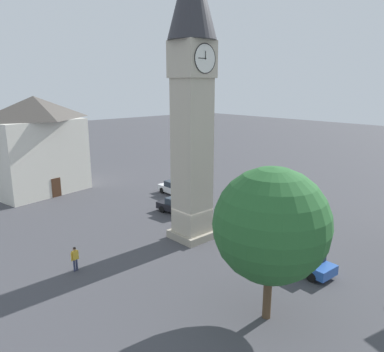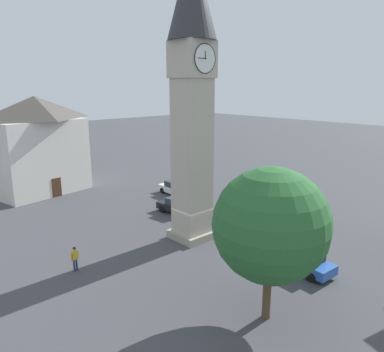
{
  "view_description": "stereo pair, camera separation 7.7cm",
  "coord_description": "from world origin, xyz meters",
  "px_view_note": "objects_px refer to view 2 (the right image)",
  "views": [
    {
      "loc": [
        18.84,
        20.61,
        11.98
      ],
      "look_at": [
        0.0,
        0.0,
        5.12
      ],
      "focal_mm": 34.66,
      "sensor_mm": 36.0,
      "label": 1
    },
    {
      "loc": [
        18.78,
        20.67,
        11.98
      ],
      "look_at": [
        0.0,
        0.0,
        5.12
      ],
      "focal_mm": 34.66,
      "sensor_mm": 36.0,
      "label": 2
    }
  ],
  "objects_px": {
    "road_sign": "(278,199)",
    "clock_tower": "(192,73)",
    "car_blue_kerb": "(303,260)",
    "tree": "(271,225)",
    "building_terrace_right": "(38,145)",
    "car_silver_kerb": "(175,188)",
    "car_red_corner": "(177,206)",
    "car_white_side": "(250,191)",
    "pedestrian": "(75,256)"
  },
  "relations": [
    {
      "from": "tree",
      "to": "building_terrace_right",
      "type": "xyz_separation_m",
      "value": [
        -0.31,
        -31.71,
        0.31
      ]
    },
    {
      "from": "car_silver_kerb",
      "to": "road_sign",
      "type": "relative_size",
      "value": 1.49
    },
    {
      "from": "tree",
      "to": "building_terrace_right",
      "type": "bearing_deg",
      "value": -90.56
    },
    {
      "from": "car_blue_kerb",
      "to": "pedestrian",
      "type": "height_order",
      "value": "pedestrian"
    },
    {
      "from": "clock_tower",
      "to": "road_sign",
      "type": "relative_size",
      "value": 7.81
    },
    {
      "from": "pedestrian",
      "to": "tree",
      "type": "bearing_deg",
      "value": 114.06
    },
    {
      "from": "car_red_corner",
      "to": "road_sign",
      "type": "distance_m",
      "value": 9.48
    },
    {
      "from": "car_silver_kerb",
      "to": "tree",
      "type": "relative_size",
      "value": 0.51
    },
    {
      "from": "car_white_side",
      "to": "road_sign",
      "type": "xyz_separation_m",
      "value": [
        3.13,
        5.76,
        1.14
      ]
    },
    {
      "from": "car_blue_kerb",
      "to": "car_silver_kerb",
      "type": "distance_m",
      "value": 20.07
    },
    {
      "from": "tree",
      "to": "car_white_side",
      "type": "bearing_deg",
      "value": -138.77
    },
    {
      "from": "car_blue_kerb",
      "to": "car_silver_kerb",
      "type": "height_order",
      "value": "same"
    },
    {
      "from": "car_white_side",
      "to": "tree",
      "type": "distance_m",
      "value": 22.03
    },
    {
      "from": "building_terrace_right",
      "to": "car_red_corner",
      "type": "bearing_deg",
      "value": 113.13
    },
    {
      "from": "car_silver_kerb",
      "to": "building_terrace_right",
      "type": "relative_size",
      "value": 0.38
    },
    {
      "from": "car_red_corner",
      "to": "tree",
      "type": "distance_m",
      "value": 17.85
    },
    {
      "from": "tree",
      "to": "building_terrace_right",
      "type": "distance_m",
      "value": 31.72
    },
    {
      "from": "car_red_corner",
      "to": "car_blue_kerb",
      "type": "bearing_deg",
      "value": 85.24
    },
    {
      "from": "tree",
      "to": "pedestrian",
      "type": "bearing_deg",
      "value": -65.94
    },
    {
      "from": "road_sign",
      "to": "clock_tower",
      "type": "bearing_deg",
      "value": -12.89
    },
    {
      "from": "clock_tower",
      "to": "car_red_corner",
      "type": "bearing_deg",
      "value": -118.83
    },
    {
      "from": "car_silver_kerb",
      "to": "car_white_side",
      "type": "distance_m",
      "value": 8.43
    },
    {
      "from": "clock_tower",
      "to": "building_terrace_right",
      "type": "relative_size",
      "value": 1.99
    },
    {
      "from": "clock_tower",
      "to": "road_sign",
      "type": "height_order",
      "value": "clock_tower"
    },
    {
      "from": "car_red_corner",
      "to": "building_terrace_right",
      "type": "height_order",
      "value": "building_terrace_right"
    },
    {
      "from": "tree",
      "to": "road_sign",
      "type": "distance_m",
      "value": 15.94
    },
    {
      "from": "clock_tower",
      "to": "car_silver_kerb",
      "type": "xyz_separation_m",
      "value": [
        -6.77,
        -10.36,
        -12.05
      ]
    },
    {
      "from": "car_blue_kerb",
      "to": "car_white_side",
      "type": "relative_size",
      "value": 0.98
    },
    {
      "from": "clock_tower",
      "to": "car_white_side",
      "type": "height_order",
      "value": "clock_tower"
    },
    {
      "from": "car_blue_kerb",
      "to": "car_silver_kerb",
      "type": "relative_size",
      "value": 1.01
    },
    {
      "from": "pedestrian",
      "to": "road_sign",
      "type": "height_order",
      "value": "road_sign"
    },
    {
      "from": "car_blue_kerb",
      "to": "car_silver_kerb",
      "type": "bearing_deg",
      "value": -104.65
    },
    {
      "from": "car_blue_kerb",
      "to": "pedestrian",
      "type": "xyz_separation_m",
      "value": [
        11.13,
        -10.19,
        0.25
      ]
    },
    {
      "from": "car_red_corner",
      "to": "building_terrace_right",
      "type": "bearing_deg",
      "value": -66.87
    },
    {
      "from": "clock_tower",
      "to": "car_blue_kerb",
      "type": "height_order",
      "value": "clock_tower"
    },
    {
      "from": "pedestrian",
      "to": "road_sign",
      "type": "distance_m",
      "value": 18.57
    },
    {
      "from": "car_blue_kerb",
      "to": "road_sign",
      "type": "bearing_deg",
      "value": -135.5
    },
    {
      "from": "car_red_corner",
      "to": "car_white_side",
      "type": "bearing_deg",
      "value": 170.52
    },
    {
      "from": "car_silver_kerb",
      "to": "pedestrian",
      "type": "distance_m",
      "value": 18.65
    },
    {
      "from": "car_silver_kerb",
      "to": "building_terrace_right",
      "type": "distance_m",
      "value": 15.98
    },
    {
      "from": "car_silver_kerb",
      "to": "building_terrace_right",
      "type": "height_order",
      "value": "building_terrace_right"
    },
    {
      "from": "car_red_corner",
      "to": "tree",
      "type": "height_order",
      "value": "tree"
    },
    {
      "from": "car_red_corner",
      "to": "road_sign",
      "type": "relative_size",
      "value": 1.53
    },
    {
      "from": "clock_tower",
      "to": "car_red_corner",
      "type": "distance_m",
      "value": 13.46
    },
    {
      "from": "clock_tower",
      "to": "building_terrace_right",
      "type": "xyz_separation_m",
      "value": [
        3.93,
        -21.23,
        -7.29
      ]
    },
    {
      "from": "car_blue_kerb",
      "to": "tree",
      "type": "bearing_deg",
      "value": 13.56
    },
    {
      "from": "car_silver_kerb",
      "to": "car_red_corner",
      "type": "relative_size",
      "value": 0.97
    },
    {
      "from": "clock_tower",
      "to": "car_white_side",
      "type": "bearing_deg",
      "value": -162.69
    },
    {
      "from": "car_silver_kerb",
      "to": "clock_tower",
      "type": "bearing_deg",
      "value": 56.82
    },
    {
      "from": "pedestrian",
      "to": "road_sign",
      "type": "bearing_deg",
      "value": 170.21
    }
  ]
}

